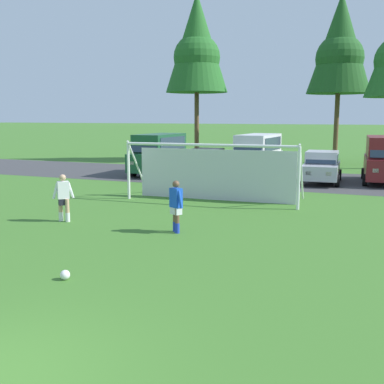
# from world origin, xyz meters

# --- Properties ---
(ground_plane) EXTENTS (400.00, 400.00, 0.00)m
(ground_plane) POSITION_xyz_m (0.00, 15.00, 0.00)
(ground_plane) COLOR #3D7028
(parking_lot_strip) EXTENTS (52.00, 8.40, 0.01)m
(parking_lot_strip) POSITION_xyz_m (0.00, 22.41, 0.00)
(parking_lot_strip) COLOR #3D3D3F
(parking_lot_strip) RESTS_ON ground
(soccer_ball) EXTENTS (0.22, 0.22, 0.22)m
(soccer_ball) POSITION_xyz_m (-1.46, 3.81, 0.11)
(soccer_ball) COLOR white
(soccer_ball) RESTS_ON ground
(soccer_goal) EXTENTS (7.49, 2.24, 2.57)m
(soccer_goal) POSITION_xyz_m (-1.58, 14.39, 1.29)
(soccer_goal) COLOR white
(soccer_goal) RESTS_ON ground
(player_midfield_center) EXTENTS (0.65, 0.49, 1.64)m
(player_midfield_center) POSITION_xyz_m (-0.87, 8.68, 0.82)
(player_midfield_center) COLOR brown
(player_midfield_center) RESTS_ON ground
(player_defender_far) EXTENTS (0.64, 0.52, 1.64)m
(player_defender_far) POSITION_xyz_m (-5.09, 8.68, 0.82)
(player_defender_far) COLOR tan
(player_defender_far) RESTS_ON ground
(parked_car_slot_far_left) EXTENTS (2.27, 4.83, 2.52)m
(parked_car_slot_far_left) POSITION_xyz_m (-7.72, 21.82, 1.34)
(parked_car_slot_far_left) COLOR #194C2D
(parked_car_slot_far_left) RESTS_ON ground
(parked_car_slot_left) EXTENTS (2.08, 4.22, 1.72)m
(parked_car_slot_left) POSITION_xyz_m (-4.46, 21.25, 0.88)
(parked_car_slot_left) COLOR black
(parked_car_slot_left) RESTS_ON ground
(parked_car_slot_center_left) EXTENTS (2.41, 4.91, 2.52)m
(parked_car_slot_center_left) POSITION_xyz_m (-1.87, 23.47, 1.34)
(parked_car_slot_center_left) COLOR silver
(parked_car_slot_center_left) RESTS_ON ground
(parked_car_slot_center) EXTENTS (2.17, 4.27, 1.72)m
(parked_car_slot_center) POSITION_xyz_m (2.11, 21.78, 0.88)
(parked_car_slot_center) COLOR #B2B2BC
(parked_car_slot_center) RESTS_ON ground
(tree_left_edge) EXTENTS (4.95, 4.95, 13.20)m
(tree_left_edge) POSITION_xyz_m (-8.86, 31.34, 9.08)
(tree_left_edge) COLOR brown
(tree_left_edge) RESTS_ON ground
(tree_mid_left) EXTENTS (4.79, 4.79, 12.78)m
(tree_mid_left) POSITION_xyz_m (1.84, 33.64, 8.79)
(tree_mid_left) COLOR brown
(tree_mid_left) RESTS_ON ground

